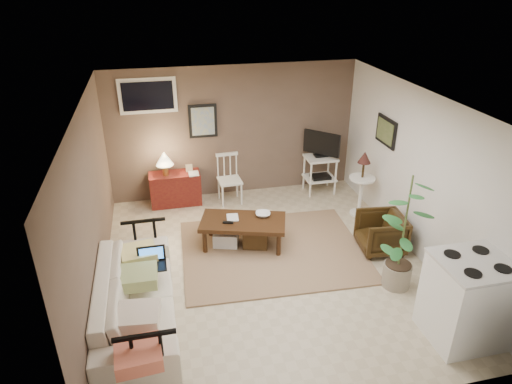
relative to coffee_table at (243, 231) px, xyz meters
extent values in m
plane|color=#C1B293|center=(0.23, -0.58, -0.27)|extent=(5.00, 5.00, 0.00)
cube|color=black|center=(-0.32, 1.89, 1.18)|extent=(0.50, 0.03, 0.60)
cube|color=black|center=(2.46, 0.47, 1.25)|extent=(0.03, 0.60, 0.45)
cube|color=white|center=(-1.22, 1.89, 1.68)|extent=(0.96, 0.03, 0.60)
cube|color=#9C7F5A|center=(0.41, -0.25, -0.26)|extent=(2.80, 2.28, 0.03)
cube|color=#38200F|center=(0.01, 0.00, 0.16)|extent=(1.41, 1.00, 0.06)
cylinder|color=#38200F|center=(-0.59, -0.07, -0.07)|extent=(0.07, 0.07, 0.40)
cylinder|color=#38200F|center=(0.46, -0.40, -0.07)|extent=(0.07, 0.07, 0.40)
cylinder|color=#38200F|center=(-0.45, 0.39, -0.07)|extent=(0.07, 0.07, 0.40)
cylinder|color=#38200F|center=(0.61, 0.07, -0.07)|extent=(0.07, 0.07, 0.40)
cube|color=black|center=(-0.22, -0.04, 0.20)|extent=(0.17, 0.10, 0.02)
cube|color=#4A331A|center=(0.19, -0.06, -0.12)|extent=(0.45, 0.41, 0.28)
cube|color=silver|center=(-0.24, 0.08, -0.14)|extent=(0.45, 0.41, 0.23)
imported|color=white|center=(-1.57, -1.33, 0.18)|extent=(0.67, 2.28, 0.89)
cube|color=black|center=(-1.35, -1.00, 0.25)|extent=(0.35, 0.24, 0.02)
cube|color=black|center=(-1.35, -0.88, 0.37)|extent=(0.35, 0.02, 0.22)
cube|color=#378AFB|center=(-1.35, -0.89, 0.37)|extent=(0.30, 0.00, 0.18)
cube|color=maroon|center=(-0.90, 1.66, 0.03)|extent=(0.89, 0.40, 0.60)
cylinder|color=#B59745|center=(-1.05, 1.62, 0.43)|extent=(0.10, 0.10, 0.20)
cone|color=beige|center=(-1.05, 1.62, 0.65)|extent=(0.30, 0.30, 0.24)
cube|color=tan|center=(-0.63, 1.68, 0.40)|extent=(0.12, 0.02, 0.15)
cube|color=white|center=(0.07, 1.52, 0.15)|extent=(0.42, 0.42, 0.04)
cylinder|color=white|center=(-0.09, 1.33, -0.07)|extent=(0.03, 0.03, 0.40)
cylinder|color=white|center=(0.25, 1.35, -0.07)|extent=(0.03, 0.03, 0.40)
cylinder|color=white|center=(-0.11, 1.68, -0.07)|extent=(0.03, 0.03, 0.40)
cylinder|color=white|center=(0.23, 1.70, -0.07)|extent=(0.03, 0.03, 0.40)
cube|color=white|center=(0.06, 1.70, 0.60)|extent=(0.40, 0.06, 0.06)
cube|color=white|center=(1.80, 1.56, 0.43)|extent=(0.56, 0.46, 0.04)
cube|color=white|center=(1.80, 1.56, 0.02)|extent=(0.56, 0.46, 0.03)
cylinder|color=white|center=(1.56, 1.37, 0.09)|extent=(0.04, 0.04, 0.72)
cylinder|color=white|center=(2.05, 1.37, 0.09)|extent=(0.04, 0.04, 0.72)
cylinder|color=white|center=(1.56, 1.75, 0.09)|extent=(0.04, 0.04, 0.72)
cylinder|color=white|center=(2.05, 1.75, 0.09)|extent=(0.04, 0.04, 0.72)
cube|color=black|center=(1.80, 1.56, 0.48)|extent=(0.26, 0.14, 0.03)
cube|color=black|center=(1.80, 1.56, 0.71)|extent=(0.54, 0.55, 0.43)
cube|color=#D08551|center=(1.80, 1.56, 0.71)|extent=(0.43, 0.44, 0.35)
cube|color=black|center=(1.80, 1.51, 0.04)|extent=(0.36, 0.26, 0.10)
cylinder|color=white|center=(2.18, 0.55, -0.25)|extent=(0.30, 0.30, 0.03)
cylinder|color=white|center=(2.18, 0.55, 0.08)|extent=(0.06, 0.06, 0.65)
cylinder|color=white|center=(2.18, 0.55, 0.42)|extent=(0.43, 0.43, 0.03)
cylinder|color=#31210D|center=(2.18, 0.55, 0.58)|extent=(0.04, 0.04, 0.28)
cone|color=#3B1B18|center=(2.18, 0.55, 0.80)|extent=(0.22, 0.22, 0.20)
imported|color=#31210D|center=(2.01, -0.57, 0.06)|extent=(0.66, 0.69, 0.65)
cylinder|color=gray|center=(1.83, -1.41, -0.10)|extent=(0.37, 0.37, 0.33)
cylinder|color=#4C602D|center=(1.83, -1.41, 0.72)|extent=(0.02, 0.02, 1.29)
cube|color=white|center=(2.09, -2.44, 0.23)|extent=(0.78, 0.73, 1.01)
cube|color=silver|center=(2.09, -2.44, 0.76)|extent=(0.81, 0.75, 0.03)
cylinder|color=black|center=(1.91, -2.62, 0.78)|extent=(0.18, 0.18, 0.01)
cylinder|color=black|center=(2.27, -2.62, 0.78)|extent=(0.18, 0.18, 0.01)
cylinder|color=black|center=(1.91, -2.26, 0.78)|extent=(0.18, 0.18, 0.01)
cylinder|color=black|center=(2.27, -2.26, 0.78)|extent=(0.18, 0.18, 0.01)
imported|color=#38200F|center=(0.34, 0.07, 0.30)|extent=(0.23, 0.10, 0.23)
imported|color=#38200F|center=(-0.22, 0.10, 0.31)|extent=(0.17, 0.04, 0.24)
imported|color=#38200F|center=(-0.65, 1.55, 0.45)|extent=(0.18, 0.02, 0.24)
camera|label=1|loc=(-1.13, -5.87, 3.60)|focal=32.00mm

